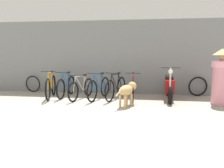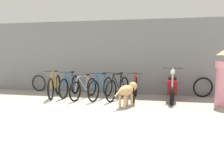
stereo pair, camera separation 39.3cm
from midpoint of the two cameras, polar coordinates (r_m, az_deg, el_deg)
name	(u,v)px [view 1 (the left image)]	position (r m, az deg, el deg)	size (l,w,h in m)	color
ground_plane	(67,120)	(5.12, -13.79, -9.15)	(60.00, 60.00, 0.00)	#9E998E
shop_wall_back	(98,57)	(8.30, -5.06, 6.96)	(9.05, 0.20, 2.69)	slate
bicycle_0	(51,87)	(7.67, -17.10, -0.69)	(0.53, 1.70, 0.93)	black
bicycle_1	(66,86)	(7.74, -13.26, -0.62)	(0.46, 1.63, 0.88)	black
bicycle_2	(81,89)	(7.27, -9.52, -1.22)	(0.52, 1.65, 0.83)	black
bicycle_3	(99,88)	(7.14, -4.98, -1.11)	(0.54, 1.62, 0.89)	black
bicycle_4	(116,88)	(7.11, -0.56, -1.08)	(0.58, 1.59, 0.90)	black
bicycle_5	(133,88)	(7.10, 3.93, -1.08)	(0.46, 1.77, 0.90)	black
motorcycle	(169,87)	(7.21, 13.22, -0.82)	(0.58, 1.81, 1.08)	black
stray_dog	(127,90)	(6.15, 2.23, -1.62)	(0.59, 0.95, 0.67)	tan
person_in_robes	(221,76)	(6.97, 25.11, 2.01)	(0.74, 0.74, 1.63)	pink
spare_tire_left	(198,86)	(8.12, 20.25, -0.61)	(0.68, 0.20, 0.69)	black
spare_tire_right	(33,84)	(9.06, -21.14, 0.03)	(0.63, 0.13, 0.63)	black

